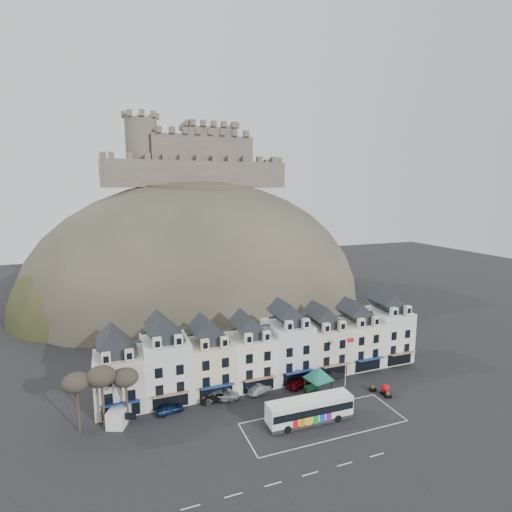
{
  "coord_description": "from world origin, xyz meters",
  "views": [
    {
      "loc": [
        -24.28,
        -42.23,
        31.39
      ],
      "look_at": [
        0.72,
        24.0,
        19.57
      ],
      "focal_mm": 28.0,
      "sensor_mm": 36.0,
      "label": 1
    }
  ],
  "objects": [
    {
      "name": "car_white",
      "position": [
        -3.16,
        12.0,
        0.66
      ],
      "size": [
        4.88,
        3.57,
        1.31
      ],
      "primitive_type": "imported",
      "rotation": [
        0.0,
        0.0,
        2.0
      ],
      "color": "silver",
      "rests_on": "ground"
    },
    {
      "name": "planter_east",
      "position": [
        13.59,
        5.98,
        0.48
      ],
      "size": [
        1.08,
        0.7,
        1.0
      ],
      "rotation": [
        0.0,
        0.0,
        -0.19
      ],
      "color": "black",
      "rests_on": "ground"
    },
    {
      "name": "car_silver",
      "position": [
        -9.6,
        12.0,
        0.79
      ],
      "size": [
        5.9,
        3.39,
        1.58
      ],
      "primitive_type": "imported",
      "rotation": [
        0.0,
        0.0,
        1.43
      ],
      "color": "#989B9F",
      "rests_on": "ground"
    },
    {
      "name": "white_van",
      "position": [
        -23.84,
        11.48,
        1.19
      ],
      "size": [
        4.07,
        5.65,
        2.37
      ],
      "rotation": [
        0.0,
        0.0,
        -0.39
      ],
      "color": "white",
      "rests_on": "ground"
    },
    {
      "name": "red_buoy",
      "position": [
        14.79,
        4.4,
        0.87
      ],
      "size": [
        1.38,
        1.38,
        1.7
      ],
      "rotation": [
        0.0,
        0.0,
        0.23
      ],
      "color": "black",
      "rests_on": "ground"
    },
    {
      "name": "townhouse_terrace",
      "position": [
        0.15,
        15.97,
        5.3
      ],
      "size": [
        54.4,
        9.35,
        11.8
      ],
      "color": "beige",
      "rests_on": "ground"
    },
    {
      "name": "flagpole",
      "position": [
        10.44,
        8.78,
        4.83
      ],
      "size": [
        1.2,
        0.36,
        8.46
      ],
      "rotation": [
        0.0,
        0.0,
        -0.24
      ],
      "color": "silver",
      "rests_on": "ground"
    },
    {
      "name": "coach_bay_markings",
      "position": [
        2.0,
        1.25,
        0.0
      ],
      "size": [
        22.0,
        7.5,
        0.01
      ],
      "primitive_type": "cube",
      "color": "silver",
      "rests_on": "ground"
    },
    {
      "name": "castle_hill",
      "position": [
        1.25,
        68.95,
        0.11
      ],
      "size": [
        100.0,
        76.0,
        68.0
      ],
      "color": "#343128",
      "rests_on": "ground"
    },
    {
      "name": "ground",
      "position": [
        0.0,
        0.0,
        0.0
      ],
      "size": [
        300.0,
        300.0,
        0.0
      ],
      "primitive_type": "plane",
      "color": "black",
      "rests_on": "ground"
    },
    {
      "name": "car_maroon",
      "position": [
        3.3,
        11.22,
        0.76
      ],
      "size": [
        4.77,
        3.11,
        1.51
      ],
      "primitive_type": "imported",
      "rotation": [
        0.0,
        0.0,
        1.9
      ],
      "color": "#58050C",
      "rests_on": "ground"
    },
    {
      "name": "car_charcoal",
      "position": [
        10.0,
        12.0,
        0.67
      ],
      "size": [
        4.2,
        1.77,
        1.35
      ],
      "primitive_type": "imported",
      "rotation": [
        0.0,
        0.0,
        1.66
      ],
      "color": "black",
      "rests_on": "ground"
    },
    {
      "name": "car_black",
      "position": [
        -10.8,
        11.6,
        0.66
      ],
      "size": [
        4.12,
        1.79,
        1.32
      ],
      "primitive_type": "imported",
      "rotation": [
        0.0,
        0.0,
        1.47
      ],
      "color": "black",
      "rests_on": "ground"
    },
    {
      "name": "planter_west",
      "position": [
        14.5,
        3.5,
        0.48
      ],
      "size": [
        1.09,
        0.7,
        1.01
      ],
      "rotation": [
        0.0,
        0.0,
        -0.2
      ],
      "color": "black",
      "rests_on": "ground"
    },
    {
      "name": "bus_shelter",
      "position": [
        5.0,
        8.06,
        3.52
      ],
      "size": [
        7.03,
        7.03,
        4.54
      ],
      "rotation": [
        0.0,
        0.0,
        0.18
      ],
      "color": "black",
      "rests_on": "ground"
    },
    {
      "name": "castle",
      "position": [
        0.51,
        75.93,
        40.19
      ],
      "size": [
        50.2,
        22.2,
        22.0
      ],
      "color": "brown",
      "rests_on": "ground"
    },
    {
      "name": "tree_left_mid",
      "position": [
        -26.0,
        10.5,
        7.24
      ],
      "size": [
        3.78,
        3.78,
        8.64
      ],
      "color": "#31261F",
      "rests_on": "ground"
    },
    {
      "name": "tree_left_far",
      "position": [
        -29.0,
        10.5,
        6.9
      ],
      "size": [
        3.61,
        3.61,
        8.24
      ],
      "color": "#31261F",
      "rests_on": "ground"
    },
    {
      "name": "car_navy",
      "position": [
        -17.32,
        10.97,
        0.67
      ],
      "size": [
        4.13,
        2.24,
        1.33
      ],
      "primitive_type": "imported",
      "rotation": [
        0.0,
        0.0,
        1.75
      ],
      "color": "#0C1B3D",
      "rests_on": "ground"
    },
    {
      "name": "tree_left_near",
      "position": [
        -23.0,
        10.5,
        6.55
      ],
      "size": [
        3.43,
        3.43,
        7.84
      ],
      "color": "#31261F",
      "rests_on": "ground"
    },
    {
      "name": "bus",
      "position": [
        0.25,
        2.03,
        1.89
      ],
      "size": [
        12.16,
        3.02,
        3.42
      ],
      "rotation": [
        0.0,
        0.0,
        -0.02
      ],
      "color": "#262628",
      "rests_on": "ground"
    }
  ]
}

